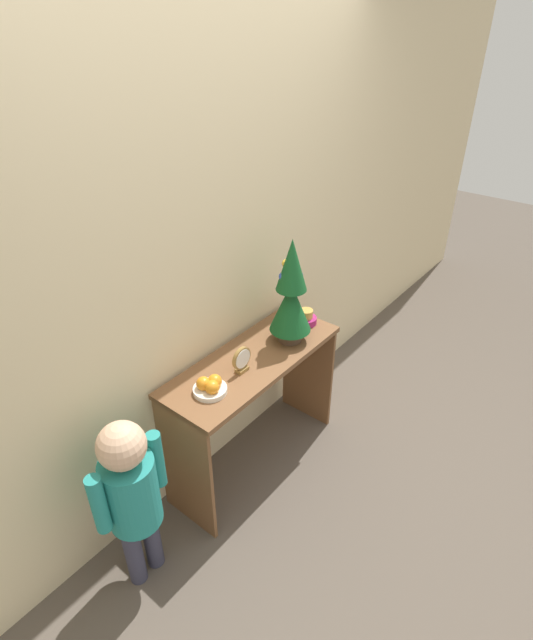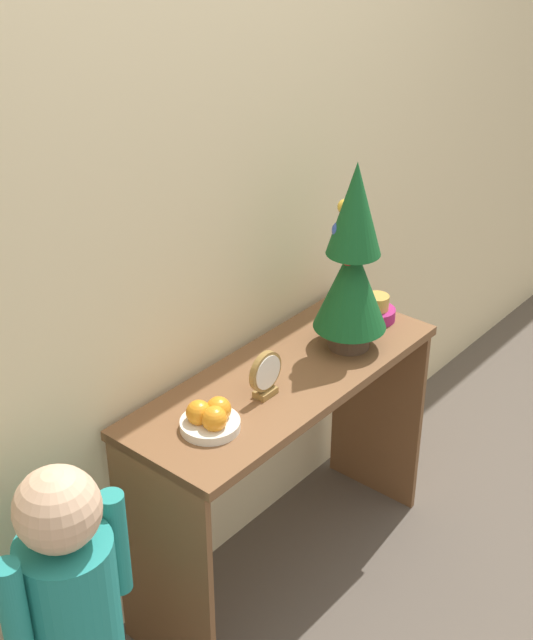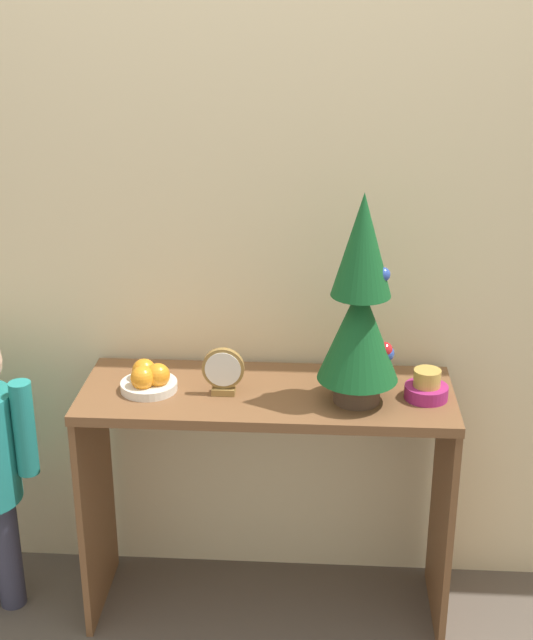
% 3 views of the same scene
% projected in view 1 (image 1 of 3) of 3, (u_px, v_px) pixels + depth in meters
% --- Properties ---
extents(ground_plane, '(12.00, 12.00, 0.00)m').
position_uv_depth(ground_plane, '(281.00, 475.00, 2.94)').
color(ground_plane, brown).
extents(back_wall, '(7.00, 0.05, 2.50)m').
position_uv_depth(back_wall, '(214.00, 262.00, 2.51)').
color(back_wall, beige).
rests_on(back_wall, ground_plane).
extents(console_table, '(1.09, 0.40, 0.76)m').
position_uv_depth(console_table, '(254.00, 385.00, 2.74)').
color(console_table, brown).
rests_on(console_table, ground_plane).
extents(mini_tree, '(0.23, 0.23, 0.60)m').
position_uv_depth(mini_tree, '(291.00, 294.00, 2.63)').
color(mini_tree, '#4C3828').
rests_on(mini_tree, console_table).
extents(fruit_bowl, '(0.16, 0.16, 0.09)m').
position_uv_depth(fruit_bowl, '(210.00, 386.00, 2.38)').
color(fruit_bowl, silver).
rests_on(fruit_bowl, console_table).
extents(singing_bowl, '(0.12, 0.12, 0.09)m').
position_uv_depth(singing_bowl, '(306.00, 318.00, 2.91)').
color(singing_bowl, '#9E2366').
rests_on(singing_bowl, console_table).
extents(desk_clock, '(0.12, 0.04, 0.14)m').
position_uv_depth(desk_clock, '(242.00, 360.00, 2.50)').
color(desk_clock, olive).
rests_on(desk_clock, console_table).
extents(child_figure, '(0.37, 0.24, 0.95)m').
position_uv_depth(child_figure, '(131.00, 489.00, 2.13)').
color(child_figure, '#38384C').
rests_on(child_figure, ground_plane).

